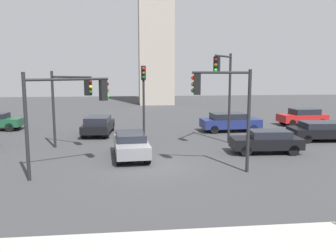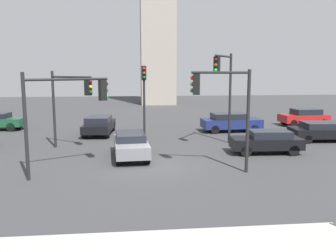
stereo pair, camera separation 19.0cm
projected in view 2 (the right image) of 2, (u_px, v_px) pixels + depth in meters
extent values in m
plane|color=#38383A|center=(149.00, 165.00, 18.76)|extent=(99.44, 99.44, 0.00)
cylinder|color=black|center=(54.00, 110.00, 22.73)|extent=(0.16, 0.16, 4.81)
cylinder|color=black|center=(71.00, 77.00, 21.63)|extent=(2.61, 1.95, 0.12)
cube|color=black|center=(88.00, 87.00, 21.06)|extent=(0.45, 0.45, 1.00)
sphere|color=#4C0F0C|center=(90.00, 82.00, 20.92)|extent=(0.20, 0.20, 0.20)
sphere|color=yellow|center=(91.00, 87.00, 20.96)|extent=(0.20, 0.20, 0.20)
sphere|color=#14471E|center=(91.00, 92.00, 21.01)|extent=(0.20, 0.20, 0.20)
cylinder|color=black|center=(26.00, 127.00, 15.88)|extent=(0.16, 0.16, 4.79)
cylinder|color=black|center=(68.00, 79.00, 16.64)|extent=(3.52, 1.93, 0.12)
cube|color=black|center=(103.00, 90.00, 17.66)|extent=(0.43, 0.43, 1.00)
sphere|color=#4C0F0C|center=(106.00, 84.00, 17.72)|extent=(0.20, 0.20, 0.20)
sphere|color=#594714|center=(106.00, 90.00, 17.77)|extent=(0.20, 0.20, 0.20)
sphere|color=green|center=(107.00, 96.00, 17.81)|extent=(0.20, 0.20, 0.20)
cylinder|color=black|center=(144.00, 103.00, 25.68)|extent=(0.16, 0.16, 5.15)
cube|color=black|center=(144.00, 73.00, 25.36)|extent=(0.33, 0.33, 1.00)
sphere|color=red|center=(144.00, 69.00, 25.12)|extent=(0.20, 0.20, 0.20)
sphere|color=#594714|center=(144.00, 73.00, 25.16)|extent=(0.20, 0.20, 0.20)
sphere|color=#14471E|center=(144.00, 77.00, 25.21)|extent=(0.20, 0.20, 0.20)
cylinder|color=black|center=(248.00, 122.00, 17.14)|extent=(0.16, 0.16, 4.90)
cylinder|color=black|center=(220.00, 73.00, 16.98)|extent=(2.64, 0.79, 0.12)
cube|color=black|center=(196.00, 84.00, 17.23)|extent=(0.39, 0.39, 1.00)
sphere|color=red|center=(192.00, 78.00, 17.21)|extent=(0.20, 0.20, 0.20)
sphere|color=#594714|center=(192.00, 84.00, 17.26)|extent=(0.20, 0.20, 0.20)
sphere|color=#14471E|center=(192.00, 91.00, 17.30)|extent=(0.20, 0.20, 0.20)
cylinder|color=black|center=(230.00, 99.00, 24.10)|extent=(0.16, 0.16, 5.93)
cylinder|color=black|center=(224.00, 56.00, 22.37)|extent=(1.72, 2.56, 0.12)
cube|color=black|center=(217.00, 65.00, 21.37)|extent=(0.44, 0.44, 1.00)
sphere|color=#4C0F0C|center=(216.00, 60.00, 21.15)|extent=(0.20, 0.20, 0.20)
sphere|color=#594714|center=(216.00, 65.00, 21.19)|extent=(0.20, 0.20, 0.20)
sphere|color=green|center=(216.00, 70.00, 21.24)|extent=(0.20, 0.20, 0.20)
cube|color=navy|center=(231.00, 123.00, 28.92)|extent=(4.70, 2.18, 0.69)
cube|color=black|center=(229.00, 116.00, 28.80)|extent=(2.66, 1.85, 0.50)
cylinder|color=black|center=(246.00, 125.00, 29.99)|extent=(0.66, 0.38, 0.64)
cylinder|color=black|center=(254.00, 129.00, 28.40)|extent=(0.66, 0.38, 0.64)
cylinder|color=black|center=(209.00, 126.00, 29.54)|extent=(0.66, 0.38, 0.64)
cylinder|color=black|center=(215.00, 130.00, 27.95)|extent=(0.66, 0.38, 0.64)
cylinder|color=black|center=(18.00, 124.00, 30.48)|extent=(0.73, 0.39, 0.70)
cylinder|color=black|center=(11.00, 127.00, 28.99)|extent=(0.73, 0.39, 0.70)
cube|color=black|center=(325.00, 132.00, 25.13)|extent=(4.78, 2.36, 0.62)
cube|color=black|center=(322.00, 125.00, 25.04)|extent=(2.72, 1.99, 0.44)
cylinder|color=black|center=(298.00, 135.00, 25.95)|extent=(0.60, 0.41, 0.58)
cylinder|color=black|center=(308.00, 139.00, 24.27)|extent=(0.60, 0.41, 0.58)
cube|color=black|center=(99.00, 126.00, 27.59)|extent=(2.30, 4.70, 0.57)
cube|color=black|center=(99.00, 120.00, 27.29)|extent=(1.91, 2.68, 0.54)
cylinder|color=black|center=(92.00, 127.00, 29.15)|extent=(0.40, 0.72, 0.69)
cylinder|color=black|center=(112.00, 127.00, 29.19)|extent=(0.40, 0.72, 0.69)
cylinder|color=black|center=(85.00, 134.00, 26.09)|extent=(0.40, 0.72, 0.69)
cylinder|color=black|center=(107.00, 133.00, 26.13)|extent=(0.40, 0.72, 0.69)
cube|color=maroon|center=(304.00, 118.00, 32.06)|extent=(4.22, 2.13, 0.66)
cube|color=black|center=(306.00, 112.00, 32.01)|extent=(2.41, 1.78, 0.53)
cylinder|color=black|center=(293.00, 123.00, 31.14)|extent=(0.68, 0.38, 0.66)
cylinder|color=black|center=(285.00, 121.00, 32.61)|extent=(0.68, 0.38, 0.66)
cylinder|color=black|center=(323.00, 123.00, 31.61)|extent=(0.68, 0.38, 0.66)
cylinder|color=black|center=(313.00, 120.00, 33.09)|extent=(0.68, 0.38, 0.66)
cube|color=slate|center=(131.00, 146.00, 20.31)|extent=(2.06, 4.50, 0.64)
cube|color=black|center=(130.00, 136.00, 20.45)|extent=(1.72, 2.56, 0.43)
cylinder|color=black|center=(147.00, 157.00, 19.02)|extent=(0.36, 0.71, 0.69)
cylinder|color=black|center=(119.00, 158.00, 18.78)|extent=(0.36, 0.71, 0.69)
cylinder|color=black|center=(141.00, 146.00, 21.93)|extent=(0.36, 0.71, 0.69)
cylinder|color=black|center=(117.00, 146.00, 21.69)|extent=(0.36, 0.71, 0.69)
cube|color=black|center=(266.00, 143.00, 21.35)|extent=(4.15, 1.88, 0.62)
cube|color=black|center=(270.00, 134.00, 21.28)|extent=(2.35, 1.59, 0.47)
cylinder|color=black|center=(246.00, 151.00, 20.64)|extent=(0.64, 0.33, 0.62)
cylinder|color=black|center=(240.00, 146.00, 22.00)|extent=(0.64, 0.33, 0.62)
cylinder|color=black|center=(293.00, 150.00, 20.79)|extent=(0.64, 0.33, 0.62)
cylinder|color=black|center=(284.00, 145.00, 22.16)|extent=(0.64, 0.33, 0.62)
cube|color=gray|center=(158.00, 3.00, 50.38)|extent=(4.80, 4.80, 28.10)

